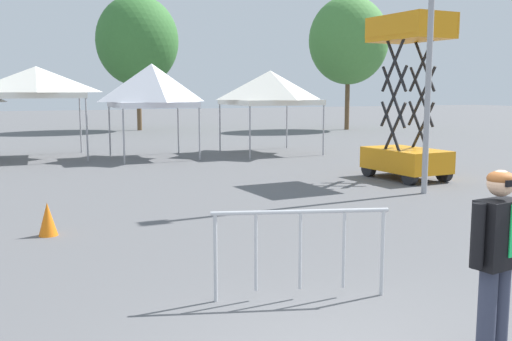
{
  "coord_description": "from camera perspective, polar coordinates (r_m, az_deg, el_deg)",
  "views": [
    {
      "loc": [
        -2.95,
        -3.71,
        2.46
      ],
      "look_at": [
        0.5,
        3.94,
        1.3
      ],
      "focal_mm": 41.14,
      "sensor_mm": 36.0,
      "label": 1
    }
  ],
  "objects": [
    {
      "name": "tree_behind_tents_center",
      "position": [
        36.68,
        -11.47,
        12.25
      ],
      "size": [
        4.91,
        4.91,
        8.07
      ],
      "color": "brown",
      "rests_on": "ground"
    },
    {
      "name": "canopy_tent_behind_right",
      "position": [
        22.41,
        -20.57,
        8.05
      ],
      "size": [
        3.45,
        3.45,
        3.28
      ],
      "color": "#9E9EA3",
      "rests_on": "ground"
    },
    {
      "name": "person_foreground",
      "position": [
        5.57,
        22.35,
        -7.58
      ],
      "size": [
        0.64,
        0.3,
        1.78
      ],
      "color": "#33384C",
      "rests_on": "ground"
    },
    {
      "name": "tree_behind_tents_left",
      "position": [
        36.99,
        8.98,
        12.37
      ],
      "size": [
        4.83,
        4.83,
        8.09
      ],
      "color": "brown",
      "rests_on": "ground"
    },
    {
      "name": "canopy_tent_behind_left",
      "position": [
        22.84,
        1.38,
        8.05
      ],
      "size": [
        3.18,
        3.18,
        3.19
      ],
      "color": "#9E9EA3",
      "rests_on": "ground"
    },
    {
      "name": "canopy_tent_behind_center",
      "position": [
        21.43,
        -10.07,
        8.14
      ],
      "size": [
        2.79,
        2.79,
        3.38
      ],
      "color": "#9E9EA3",
      "rests_on": "ground"
    },
    {
      "name": "light_pole_near_lift",
      "position": [
        14.49,
        16.66,
        14.45
      ],
      "size": [
        0.36,
        0.36,
        7.3
      ],
      "color": "#9E9EA3",
      "rests_on": "ground"
    },
    {
      "name": "scissor_lift",
      "position": [
        16.66,
        14.44,
        3.67
      ],
      "size": [
        1.5,
        2.36,
        4.43
      ],
      "color": "black",
      "rests_on": "ground"
    },
    {
      "name": "traffic_cone_lot_center",
      "position": [
        10.56,
        -19.6,
        -4.47
      ],
      "size": [
        0.32,
        0.32,
        0.57
      ],
      "primitive_type": "cone",
      "color": "orange",
      "rests_on": "ground"
    },
    {
      "name": "crowd_barrier_mid_lot",
      "position": [
        6.93,
        4.34,
        -6.42
      ],
      "size": [
        2.01,
        0.7,
        1.08
      ],
      "color": "#B7BABF",
      "rests_on": "ground"
    }
  ]
}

